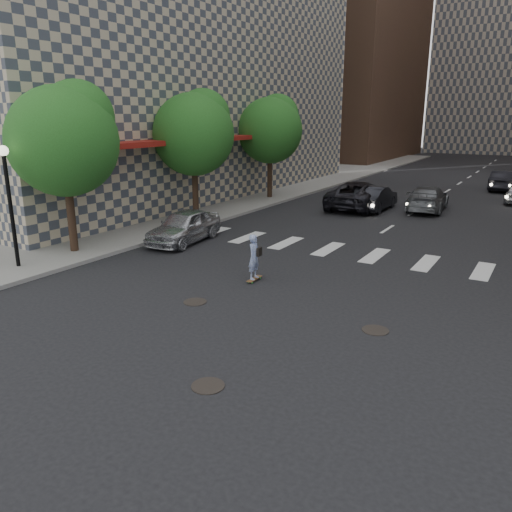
{
  "coord_description": "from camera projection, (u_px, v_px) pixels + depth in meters",
  "views": [
    {
      "loc": [
        6.8,
        -9.88,
        5.43
      ],
      "look_at": [
        -0.69,
        2.59,
        1.3
      ],
      "focal_mm": 35.0,
      "sensor_mm": 36.0,
      "label": 1
    }
  ],
  "objects": [
    {
      "name": "ground",
      "position": [
        228.0,
        331.0,
        13.0
      ],
      "size": [
        160.0,
        160.0,
        0.0
      ],
      "primitive_type": "plane",
      "color": "black",
      "rests_on": "ground"
    },
    {
      "name": "sidewalk_left",
      "position": [
        217.0,
        190.0,
        36.66
      ],
      "size": [
        13.0,
        80.0,
        0.15
      ],
      "primitive_type": "cube",
      "color": "gray",
      "rests_on": "ground"
    },
    {
      "name": "building_left",
      "position": [
        153.0,
        7.0,
        34.0
      ],
      "size": [
        16.4,
        33.0,
        25.0
      ],
      "color": "tan",
      "rests_on": "ground"
    },
    {
      "name": "lamppost",
      "position": [
        8.0,
        189.0,
        17.32
      ],
      "size": [
        0.36,
        0.36,
        4.28
      ],
      "color": "black",
      "rests_on": "sidewalk_left"
    },
    {
      "name": "tree_a",
      "position": [
        67.0,
        136.0,
        19.01
      ],
      "size": [
        4.2,
        4.2,
        6.6
      ],
      "color": "#382619",
      "rests_on": "sidewalk_left"
    },
    {
      "name": "tree_b",
      "position": [
        196.0,
        131.0,
        25.6
      ],
      "size": [
        4.2,
        4.2,
        6.6
      ],
      "color": "#382619",
      "rests_on": "sidewalk_left"
    },
    {
      "name": "tree_c",
      "position": [
        272.0,
        127.0,
        32.2
      ],
      "size": [
        4.2,
        4.2,
        6.6
      ],
      "color": "#382619",
      "rests_on": "sidewalk_left"
    },
    {
      "name": "manhole_a",
      "position": [
        208.0,
        386.0,
        10.34
      ],
      "size": [
        0.7,
        0.7,
        0.02
      ],
      "primitive_type": "cylinder",
      "color": "black",
      "rests_on": "ground"
    },
    {
      "name": "manhole_b",
      "position": [
        195.0,
        302.0,
        14.98
      ],
      "size": [
        0.7,
        0.7,
        0.02
      ],
      "primitive_type": "cylinder",
      "color": "black",
      "rests_on": "ground"
    },
    {
      "name": "manhole_c",
      "position": [
        375.0,
        330.0,
        13.01
      ],
      "size": [
        0.7,
        0.7,
        0.02
      ],
      "primitive_type": "cylinder",
      "color": "black",
      "rests_on": "ground"
    },
    {
      "name": "skateboarder",
      "position": [
        254.0,
        257.0,
        16.68
      ],
      "size": [
        0.4,
        0.82,
        1.61
      ],
      "rotation": [
        0.0,
        0.0,
        0.04
      ],
      "color": "brown",
      "rests_on": "ground"
    },
    {
      "name": "silver_sedan",
      "position": [
        184.0,
        226.0,
        21.87
      ],
      "size": [
        2.14,
        4.39,
        1.44
      ],
      "primitive_type": "imported",
      "rotation": [
        0.0,
        0.0,
        0.11
      ],
      "color": "#B2B4B9",
      "rests_on": "ground"
    },
    {
      "name": "traffic_car_a",
      "position": [
        375.0,
        198.0,
        29.31
      ],
      "size": [
        1.52,
        4.37,
        1.44
      ],
      "primitive_type": "imported",
      "rotation": [
        0.0,
        0.0,
        3.14
      ],
      "color": "black",
      "rests_on": "ground"
    },
    {
      "name": "traffic_car_b",
      "position": [
        428.0,
        199.0,
        29.15
      ],
      "size": [
        2.36,
        5.0,
        1.41
      ],
      "primitive_type": "imported",
      "rotation": [
        0.0,
        0.0,
        3.22
      ],
      "color": "#585B60",
      "rests_on": "ground"
    },
    {
      "name": "traffic_car_c",
      "position": [
        359.0,
        195.0,
        29.81
      ],
      "size": [
        2.91,
        5.9,
        1.61
      ],
      "primitive_type": "imported",
      "rotation": [
        0.0,
        0.0,
        3.18
      ],
      "color": "black",
      "rests_on": "ground"
    },
    {
      "name": "traffic_car_e",
      "position": [
        504.0,
        180.0,
        36.91
      ],
      "size": [
        1.69,
        4.54,
        1.48
      ],
      "primitive_type": "imported",
      "rotation": [
        0.0,
        0.0,
        3.11
      ],
      "color": "black",
      "rests_on": "ground"
    }
  ]
}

